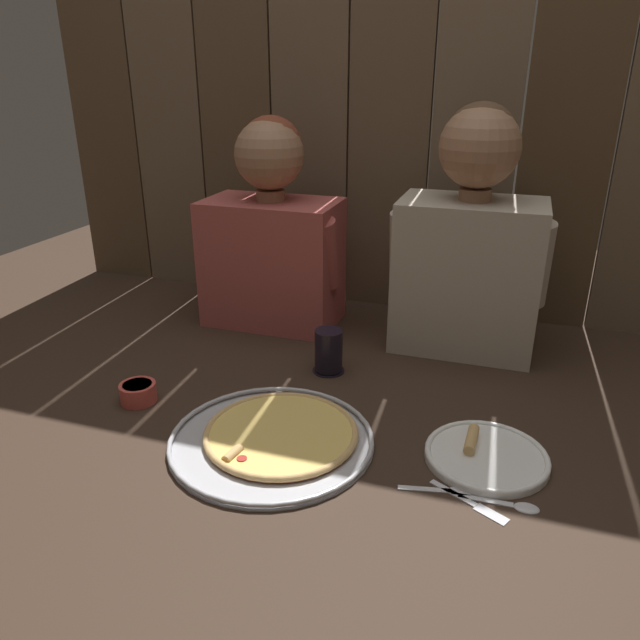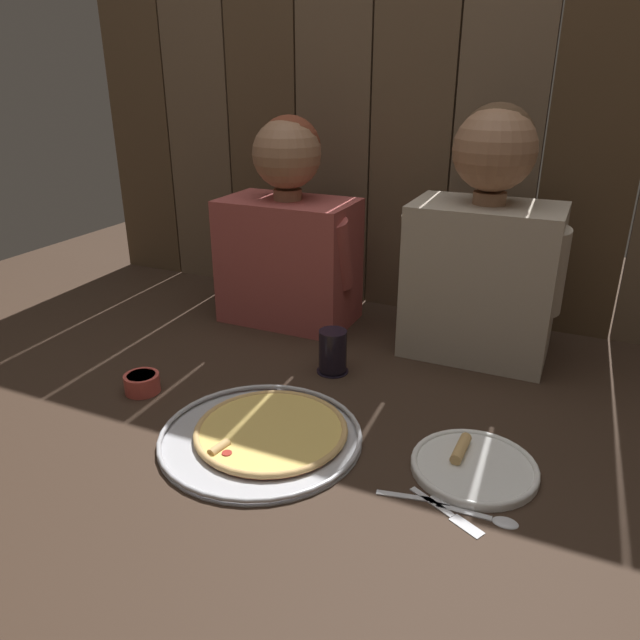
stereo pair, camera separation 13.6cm
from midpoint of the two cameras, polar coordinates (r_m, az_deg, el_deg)
name	(u,v)px [view 2 (the right image)]	position (r m, az deg, el deg)	size (l,w,h in m)	color
ground_plane	(306,411)	(1.35, 1.54, -8.67)	(3.20, 3.20, 0.00)	#332319
pizza_tray	(265,434)	(1.26, -2.10, -10.79)	(0.42, 0.42, 0.03)	#B2B2B7
dinner_plate	(474,466)	(1.22, 17.55, -13.13)	(0.24, 0.24, 0.03)	white
drinking_glass	(333,352)	(1.50, 3.82, -3.09)	(0.08, 0.08, 0.11)	black
dipping_bowl	(142,382)	(1.46, -13.98, -5.80)	(0.08, 0.08, 0.04)	#CC4C42
table_fork	(417,497)	(1.14, 12.71, -16.18)	(0.13, 0.04, 0.01)	silver
table_knife	(446,511)	(1.12, 15.40, -17.17)	(0.15, 0.09, 0.01)	silver
table_spoon	(492,518)	(1.13, 19.49, -17.35)	(0.14, 0.03, 0.01)	silver
diner_left	(288,232)	(1.75, -0.78, 8.27)	(0.42, 0.23, 0.59)	#AD4C47
diner_right	(484,245)	(1.60, 17.71, 6.71)	(0.40, 0.24, 0.63)	#B2A38E
wooden_backdrop_wall	(416,53)	(1.84, 11.37, 23.59)	(2.19, 0.03, 1.49)	brown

